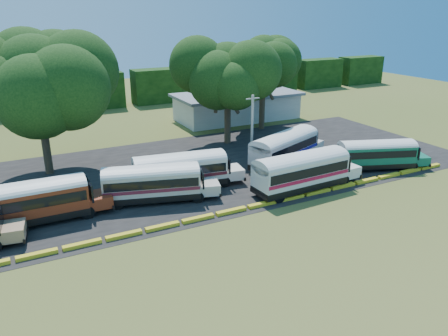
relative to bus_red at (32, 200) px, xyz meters
name	(u,v)px	position (x,y,z in m)	size (l,w,h in m)	color
ground	(220,222)	(13.10, -6.45, -2.00)	(160.00, 160.00, 0.00)	#43521B
asphalt_strip	(177,173)	(14.10, 5.55, -1.99)	(64.00, 24.00, 0.02)	black
curb	(215,215)	(13.10, -5.45, -1.85)	(53.70, 0.45, 0.30)	gold
terminal_building	(237,106)	(31.10, 23.55, 0.03)	(19.00, 9.00, 4.00)	beige
treeline_backdrop	(93,91)	(13.10, 41.55, 1.00)	(130.00, 4.00, 6.00)	black
bus_red	(32,200)	(0.00, 0.00, 0.00)	(10.62, 2.71, 3.49)	black
bus_cream_west	(154,181)	(9.74, -0.31, -0.12)	(10.41, 5.12, 3.32)	black
bus_cream_east	(182,169)	(13.09, 1.42, -0.06)	(10.70, 4.02, 3.43)	black
bus_white_red	(303,169)	(22.72, -4.22, 0.09)	(11.36, 3.29, 3.70)	black
bus_white_blue	(286,147)	(25.41, 2.45, 0.09)	(11.45, 6.84, 3.70)	black
bus_teal	(379,153)	(33.35, -3.08, -0.20)	(9.79, 5.47, 3.14)	black
tree_west	(36,76)	(2.36, 11.46, 7.94)	(10.51, 10.51, 13.84)	#35281A
tree_center	(228,71)	(23.77, 12.74, 7.01)	(9.15, 9.15, 12.42)	#35281A
tree_east	(263,59)	(31.36, 16.83, 7.66)	(8.46, 8.46, 12.84)	#35281A
utility_pole	(252,129)	(22.60, 4.81, 1.86)	(1.60, 0.30, 7.49)	gray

